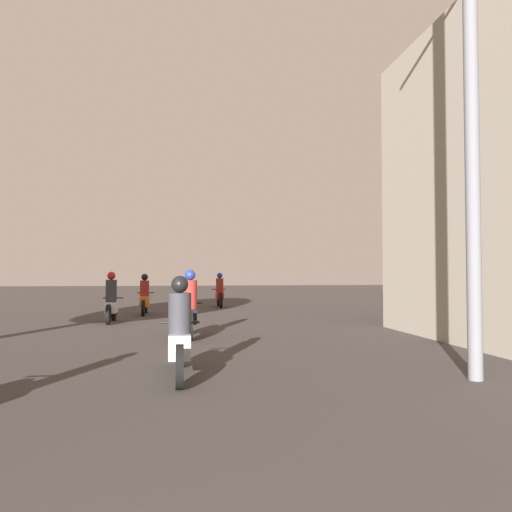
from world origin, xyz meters
The scene contains 6 objects.
motorcycle_silver centered at (0.53, 7.51, 0.58)m, with size 0.60×2.05×1.43m.
motorcycle_black centered at (0.78, 11.92, 0.62)m, with size 0.60×1.91×1.54m.
motorcycle_white centered at (-1.45, 15.71, 0.61)m, with size 0.60×1.85×1.51m.
motorcycle_orange centered at (-0.66, 18.48, 0.59)m, with size 0.60×1.94×1.45m.
motorcycle_red centered at (2.28, 21.95, 0.60)m, with size 0.60×2.02×1.49m.
utility_pole_near centered at (4.55, 6.70, 4.42)m, with size 1.60×0.20×8.50m.
Camera 1 is at (0.51, 0.38, 1.46)m, focal length 35.00 mm.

